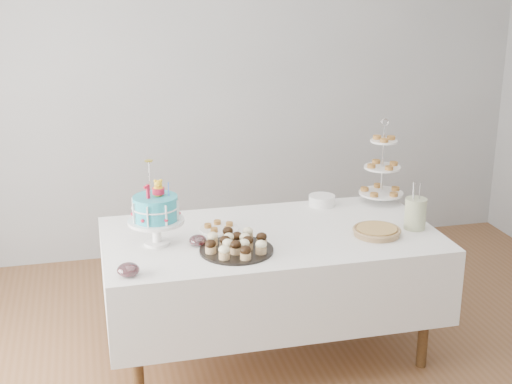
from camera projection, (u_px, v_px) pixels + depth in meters
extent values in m
plane|color=brown|center=(283.00, 377.00, 4.07)|extent=(5.00, 5.00, 0.00)
cube|color=#95989A|center=(215.00, 85.00, 5.50)|extent=(5.00, 0.04, 2.70)
cube|color=#95989A|center=(505.00, 342.00, 1.80)|extent=(5.00, 0.04, 2.70)
cube|color=white|center=(271.00, 269.00, 4.18)|extent=(1.92, 1.02, 0.45)
cylinder|color=#543A1C|center=(137.00, 350.00, 3.72)|extent=(0.06, 0.06, 0.67)
cylinder|color=#543A1C|center=(425.00, 314.00, 4.09)|extent=(0.06, 0.06, 0.67)
cylinder|color=#543A1C|center=(127.00, 289.00, 4.40)|extent=(0.06, 0.06, 0.67)
cylinder|color=#543A1C|center=(374.00, 264.00, 4.77)|extent=(0.06, 0.06, 0.67)
cylinder|color=#2BABBD|center=(156.00, 208.00, 3.89)|extent=(0.24, 0.24, 0.13)
torus|color=white|center=(155.00, 207.00, 3.88)|extent=(0.26, 0.26, 0.01)
cube|color=red|center=(148.00, 192.00, 3.82)|extent=(0.03, 0.02, 0.08)
cylinder|color=#3872F0|center=(169.00, 189.00, 3.86)|extent=(0.01, 0.01, 0.08)
cylinder|color=silver|center=(150.00, 179.00, 3.86)|extent=(0.00, 0.00, 0.19)
cylinder|color=yellow|center=(149.00, 161.00, 3.82)|extent=(0.05, 0.05, 0.01)
cylinder|color=black|center=(236.00, 250.00, 3.85)|extent=(0.40, 0.40, 0.01)
ellipsoid|color=black|center=(222.00, 241.00, 3.82)|extent=(0.06, 0.06, 0.04)
ellipsoid|color=#FEF5C5|center=(251.00, 239.00, 3.85)|extent=(0.06, 0.06, 0.04)
cylinder|color=tan|center=(377.00, 232.00, 4.08)|extent=(0.26, 0.26, 0.03)
cylinder|color=#AB8142|center=(377.00, 229.00, 4.07)|extent=(0.23, 0.23, 0.02)
torus|color=tan|center=(377.00, 230.00, 4.07)|extent=(0.28, 0.28, 0.02)
cylinder|color=silver|center=(383.00, 164.00, 4.56)|extent=(0.01, 0.01, 0.51)
cylinder|color=white|center=(381.00, 193.00, 4.62)|extent=(0.29, 0.29, 0.01)
cylinder|color=white|center=(382.00, 167.00, 4.57)|extent=(0.23, 0.23, 0.01)
cylinder|color=white|center=(384.00, 141.00, 4.52)|extent=(0.17, 0.17, 0.01)
torus|color=silver|center=(385.00, 122.00, 4.48)|extent=(0.05, 0.01, 0.05)
cylinder|color=white|center=(322.00, 200.00, 4.57)|extent=(0.17, 0.17, 0.07)
cylinder|color=white|center=(219.00, 229.00, 4.16)|extent=(0.23, 0.23, 0.01)
ellipsoid|color=silver|center=(128.00, 270.00, 3.55)|extent=(0.11, 0.11, 0.07)
cylinder|color=#570711|center=(128.00, 271.00, 3.55)|extent=(0.08, 0.08, 0.03)
ellipsoid|color=silver|center=(198.00, 240.00, 3.93)|extent=(0.10, 0.10, 0.06)
cylinder|color=#570711|center=(198.00, 241.00, 3.93)|extent=(0.07, 0.07, 0.03)
cylinder|color=beige|center=(415.00, 214.00, 4.16)|extent=(0.13, 0.13, 0.18)
cylinder|color=beige|center=(423.00, 209.00, 4.19)|extent=(0.01, 0.01, 0.10)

